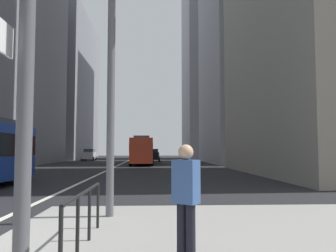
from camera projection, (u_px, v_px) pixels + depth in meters
ground_plane at (100, 174)px, 26.16m from camera, size 160.00×160.00×0.00m
lane_centre_line at (114, 167)px, 36.13m from camera, size 0.20×80.00×0.01m
office_tower_left_far at (56, 88)px, 71.29m from camera, size 13.57×25.82×29.05m
office_tower_right_far at (215, 50)px, 71.93m from camera, size 12.61×17.00×45.08m
city_bus_red_receding at (142, 150)px, 41.81m from camera, size 2.77×11.07×3.40m
car_oncoming_mid at (89, 155)px, 56.88m from camera, size 2.09×4.08×1.94m
car_receding_near at (153, 155)px, 53.08m from camera, size 2.18×4.58×1.94m
street_lamp_post at (112, 19)px, 9.10m from camera, size 5.50×0.32×8.00m
pedestrian_railing at (84, 208)px, 5.97m from camera, size 0.06×3.11×0.98m
pedestrian_waiting at (186, 195)px, 5.30m from camera, size 0.45×0.42×1.77m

